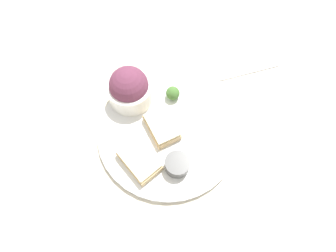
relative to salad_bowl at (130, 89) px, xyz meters
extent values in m
plane|color=beige|center=(0.12, 0.03, -0.05)|extent=(4.00, 4.00, 0.00)
cylinder|color=white|center=(0.12, 0.03, -0.05)|extent=(0.32, 0.32, 0.01)
cylinder|color=white|center=(0.00, 0.00, -0.01)|extent=(0.11, 0.11, 0.05)
sphere|color=#6B334C|center=(0.00, 0.00, 0.01)|extent=(0.09, 0.09, 0.09)
cylinder|color=#4C4C4C|center=(0.20, -0.01, -0.02)|extent=(0.05, 0.05, 0.03)
cylinder|color=beige|center=(0.20, -0.01, -0.01)|extent=(0.04, 0.04, 0.01)
cube|color=#D1B27F|center=(0.15, -0.07, -0.03)|extent=(0.10, 0.07, 0.02)
cube|color=beige|center=(0.15, -0.07, -0.02)|extent=(0.09, 0.06, 0.01)
cube|color=#D1B27F|center=(0.11, 0.01, -0.03)|extent=(0.09, 0.07, 0.02)
cube|color=beige|center=(0.11, 0.01, -0.02)|extent=(0.09, 0.06, 0.01)
cylinder|color=silver|center=(0.32, -0.11, -0.05)|extent=(0.08, 0.08, 0.01)
cylinder|color=silver|center=(0.32, -0.11, -0.01)|extent=(0.01, 0.01, 0.08)
cone|color=silver|center=(0.32, -0.11, 0.08)|extent=(0.09, 0.09, 0.10)
sphere|color=#477533|center=(0.05, 0.08, -0.02)|extent=(0.03, 0.03, 0.03)
cube|color=silver|center=(0.10, 0.30, -0.05)|extent=(0.06, 0.16, 0.01)
camera|label=1|loc=(0.33, -0.12, 0.50)|focal=28.00mm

